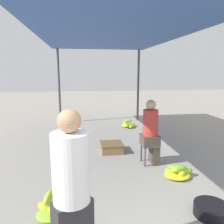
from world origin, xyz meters
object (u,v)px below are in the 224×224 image
(basin_black, at_px, (212,210))
(banana_pile_right_0, at_px, (178,172))
(banana_pile_right_1, at_px, (129,125))
(banana_pile_left_0, at_px, (53,210))
(banana_pile_left_1, at_px, (72,158))
(stool, at_px, (150,148))
(crate_near, at_px, (112,147))
(vendor_seated, at_px, (151,131))
(vendor_foreground, at_px, (72,192))

(basin_black, bearing_deg, banana_pile_right_0, 88.33)
(banana_pile_right_0, xyz_separation_m, banana_pile_right_1, (-0.08, 3.62, -0.02))
(banana_pile_left_0, relative_size, banana_pile_left_1, 1.31)
(stool, relative_size, banana_pile_right_0, 0.79)
(banana_pile_left_1, distance_m, banana_pile_right_1, 3.25)
(banana_pile_left_0, xyz_separation_m, crate_near, (1.09, 2.23, 0.01))
(stool, bearing_deg, banana_pile_left_1, 170.01)
(vendor_seated, relative_size, basin_black, 2.89)
(banana_pile_left_0, distance_m, banana_pile_left_1, 1.75)
(banana_pile_right_1, height_order, crate_near, banana_pile_right_1)
(vendor_foreground, xyz_separation_m, banana_pile_left_1, (-0.09, 2.55, -0.72))
(stool, height_order, vendor_seated, vendor_seated)
(banana_pile_left_1, bearing_deg, basin_black, -47.08)
(vendor_foreground, distance_m, stool, 2.75)
(stool, bearing_deg, banana_pile_right_1, 85.38)
(vendor_seated, height_order, banana_pile_right_1, vendor_seated)
(banana_pile_left_1, distance_m, crate_near, 1.03)
(banana_pile_left_0, bearing_deg, vendor_seated, 39.29)
(vendor_foreground, relative_size, banana_pile_right_1, 2.69)
(vendor_foreground, bearing_deg, banana_pile_left_1, 92.13)
(banana_pile_left_0, bearing_deg, stool, 39.61)
(stool, distance_m, banana_pile_left_0, 2.30)
(basin_black, xyz_separation_m, crate_near, (-0.96, 2.49, 0.03))
(vendor_seated, height_order, basin_black, vendor_seated)
(vendor_seated, xyz_separation_m, banana_pile_left_1, (-1.59, 0.28, -0.59))
(vendor_foreground, height_order, vendor_seated, vendor_foreground)
(stool, height_order, banana_pile_left_1, stool)
(stool, distance_m, vendor_seated, 0.35)
(vendor_foreground, distance_m, banana_pile_left_1, 2.65)
(stool, xyz_separation_m, banana_pile_left_1, (-1.57, 0.28, -0.24))
(vendor_foreground, bearing_deg, stool, 56.93)
(basin_black, xyz_separation_m, banana_pile_left_0, (-2.06, 0.27, 0.02))
(vendor_seated, bearing_deg, stool, 179.44)
(banana_pile_right_0, distance_m, banana_pile_right_1, 3.62)
(basin_black, bearing_deg, banana_pile_left_1, 132.92)
(banana_pile_right_1, bearing_deg, banana_pile_left_0, -114.33)
(basin_black, relative_size, banana_pile_left_0, 0.91)
(vendor_foreground, xyz_separation_m, banana_pile_right_0, (1.80, 1.62, -0.72))
(basin_black, height_order, banana_pile_left_0, banana_pile_left_0)
(banana_pile_left_0, bearing_deg, banana_pile_right_0, 21.29)
(banana_pile_left_1, xyz_separation_m, crate_near, (0.90, 0.49, 0.01))
(stool, relative_size, banana_pile_right_1, 0.73)
(basin_black, relative_size, banana_pile_left_1, 1.20)
(basin_black, height_order, banana_pile_left_1, banana_pile_left_1)
(stool, distance_m, crate_near, 1.04)
(stool, relative_size, basin_black, 0.92)
(vendor_seated, distance_m, crate_near, 1.18)
(vendor_foreground, bearing_deg, crate_near, 75.10)
(basin_black, distance_m, banana_pile_right_1, 4.70)
(basin_black, bearing_deg, crate_near, 111.10)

